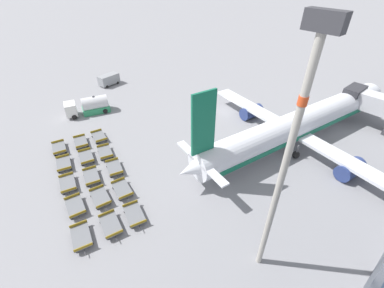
# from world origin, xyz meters

# --- Properties ---
(ground_plane) EXTENTS (500.00, 500.00, 0.00)m
(ground_plane) POSITION_xyz_m (0.00, 0.00, 0.00)
(ground_plane) COLOR gray
(airplane) EXTENTS (34.28, 42.36, 12.77)m
(airplane) POSITION_xyz_m (13.76, 0.55, 3.03)
(airplane) COLOR silver
(airplane) RESTS_ON ground_plane
(fuel_tanker_primary) EXTENTS (4.86, 8.04, 3.27)m
(fuel_tanker_primary) POSITION_xyz_m (-16.19, -19.78, 1.36)
(fuel_tanker_primary) COLOR white
(fuel_tanker_primary) RESTS_ON ground_plane
(service_van) EXTENTS (3.17, 4.88, 2.33)m
(service_van) POSITION_xyz_m (-26.34, -11.16, 1.26)
(service_van) COLOR gray
(service_van) RESTS_ON ground_plane
(baggage_dolly_row_near_col_a) EXTENTS (3.99, 2.41, 0.92)m
(baggage_dolly_row_near_col_a) POSITION_xyz_m (-7.99, -28.37, 0.49)
(baggage_dolly_row_near_col_a) COLOR slate
(baggage_dolly_row_near_col_a) RESTS_ON ground_plane
(baggage_dolly_row_near_col_b) EXTENTS (3.99, 2.50, 0.92)m
(baggage_dolly_row_near_col_b) POSITION_xyz_m (-3.77, -29.12, 0.49)
(baggage_dolly_row_near_col_b) COLOR slate
(baggage_dolly_row_near_col_b) RESTS_ON ground_plane
(baggage_dolly_row_near_col_c) EXTENTS (3.99, 2.45, 0.92)m
(baggage_dolly_row_near_col_c) POSITION_xyz_m (0.52, -30.09, 0.49)
(baggage_dolly_row_near_col_c) COLOR slate
(baggage_dolly_row_near_col_c) RESTS_ON ground_plane
(baggage_dolly_row_near_col_d) EXTENTS (3.98, 2.24, 0.92)m
(baggage_dolly_row_near_col_d) POSITION_xyz_m (4.81, -30.74, 0.49)
(baggage_dolly_row_near_col_d) COLOR slate
(baggage_dolly_row_near_col_d) RESTS_ON ground_plane
(baggage_dolly_row_near_col_e) EXTENTS (3.99, 2.43, 0.92)m
(baggage_dolly_row_near_col_e) POSITION_xyz_m (9.15, -31.76, 0.49)
(baggage_dolly_row_near_col_e) COLOR slate
(baggage_dolly_row_near_col_e) RESTS_ON ground_plane
(baggage_dolly_row_mid_a_col_a) EXTENTS (3.99, 2.45, 0.92)m
(baggage_dolly_row_mid_a_col_a) POSITION_xyz_m (-7.34, -25.32, 0.49)
(baggage_dolly_row_mid_a_col_a) COLOR slate
(baggage_dolly_row_mid_a_col_a) RESTS_ON ground_plane
(baggage_dolly_row_mid_a_col_b) EXTENTS (3.99, 2.46, 0.92)m
(baggage_dolly_row_mid_a_col_b) POSITION_xyz_m (-3.19, -26.17, 0.49)
(baggage_dolly_row_mid_a_col_b) COLOR slate
(baggage_dolly_row_mid_a_col_b) RESTS_ON ground_plane
(baggage_dolly_row_mid_a_col_c) EXTENTS (3.99, 2.50, 0.92)m
(baggage_dolly_row_mid_a_col_c) POSITION_xyz_m (1.23, -27.28, 0.49)
(baggage_dolly_row_mid_a_col_c) COLOR slate
(baggage_dolly_row_mid_a_col_c) RESTS_ON ground_plane
(baggage_dolly_row_mid_a_col_d) EXTENTS (3.98, 2.21, 0.92)m
(baggage_dolly_row_mid_a_col_d) POSITION_xyz_m (5.39, -27.97, 0.49)
(baggage_dolly_row_mid_a_col_d) COLOR slate
(baggage_dolly_row_mid_a_col_d) RESTS_ON ground_plane
(baggage_dolly_row_mid_a_col_e) EXTENTS (3.99, 2.31, 0.92)m
(baggage_dolly_row_mid_a_col_e) POSITION_xyz_m (9.77, -28.83, 0.49)
(baggage_dolly_row_mid_a_col_e) COLOR slate
(baggage_dolly_row_mid_a_col_e) RESTS_ON ground_plane
(baggage_dolly_row_mid_b_col_a) EXTENTS (3.98, 2.21, 0.92)m
(baggage_dolly_row_mid_b_col_a) POSITION_xyz_m (-6.91, -22.53, 0.49)
(baggage_dolly_row_mid_b_col_a) COLOR slate
(baggage_dolly_row_mid_b_col_a) RESTS_ON ground_plane
(baggage_dolly_row_mid_b_col_b) EXTENTS (3.99, 2.53, 0.92)m
(baggage_dolly_row_mid_b_col_b) POSITION_xyz_m (-2.47, -23.62, 0.49)
(baggage_dolly_row_mid_b_col_b) COLOR slate
(baggage_dolly_row_mid_b_col_b) RESTS_ON ground_plane
(baggage_dolly_row_mid_b_col_c) EXTENTS (3.99, 2.52, 0.92)m
(baggage_dolly_row_mid_b_col_c) POSITION_xyz_m (1.61, -24.22, 0.49)
(baggage_dolly_row_mid_b_col_c) COLOR slate
(baggage_dolly_row_mid_b_col_c) RESTS_ON ground_plane
(baggage_dolly_row_mid_b_col_d) EXTENTS (3.98, 2.25, 0.92)m
(baggage_dolly_row_mid_b_col_d) POSITION_xyz_m (5.90, -25.36, 0.49)
(baggage_dolly_row_mid_b_col_d) COLOR slate
(baggage_dolly_row_mid_b_col_d) RESTS_ON ground_plane
(baggage_dolly_row_mid_b_col_e) EXTENTS (3.99, 2.46, 0.92)m
(baggage_dolly_row_mid_b_col_e) POSITION_xyz_m (10.26, -26.22, 0.49)
(baggage_dolly_row_mid_b_col_e) COLOR slate
(baggage_dolly_row_mid_b_col_e) RESTS_ON ground_plane
(apron_light_mast) EXTENTS (2.00, 0.70, 21.54)m
(apron_light_mast) POSITION_xyz_m (22.43, -19.91, 12.70)
(apron_light_mast) COLOR #ADA89E
(apron_light_mast) RESTS_ON ground_plane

